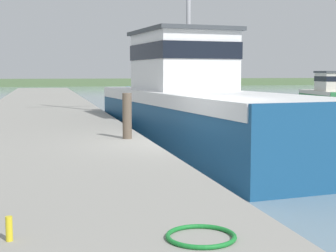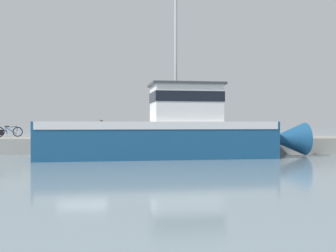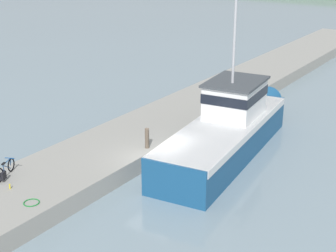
% 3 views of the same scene
% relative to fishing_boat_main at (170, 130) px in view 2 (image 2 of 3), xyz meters
% --- Properties ---
extents(ground_plane, '(320.00, 320.00, 0.00)m').
position_rel_fishing_boat_main_xyz_m(ground_plane, '(-1.33, -4.46, -1.35)').
color(ground_plane, gray).
extents(dock_pier, '(4.56, 80.00, 0.86)m').
position_rel_fishing_boat_main_xyz_m(dock_pier, '(-4.41, -4.46, -0.92)').
color(dock_pier, gray).
rests_on(dock_pier, ground_plane).
extents(fishing_boat_main, '(4.34, 13.69, 10.28)m').
position_rel_fishing_boat_main_xyz_m(fishing_boat_main, '(0.00, 0.00, 0.00)').
color(fishing_boat_main, navy).
rests_on(fishing_boat_main, ground_plane).
extents(bicycle_touring, '(0.85, 1.55, 0.68)m').
position_rel_fishing_boat_main_xyz_m(bicycle_touring, '(-5.71, -9.86, -0.19)').
color(bicycle_touring, black).
rests_on(bicycle_touring, dock_pier).
extents(mooring_post, '(0.21, 0.21, 1.02)m').
position_rel_fishing_boat_main_xyz_m(mooring_post, '(-2.57, -3.69, 0.01)').
color(mooring_post, brown).
rests_on(mooring_post, dock_pier).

